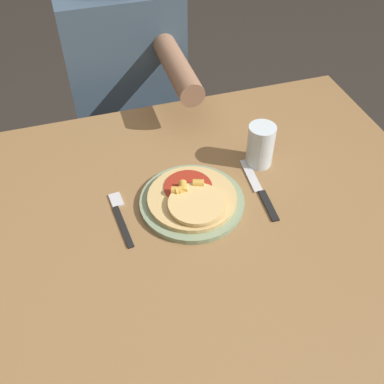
% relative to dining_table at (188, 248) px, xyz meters
% --- Properties ---
extents(ground_plane, '(8.00, 8.00, 0.00)m').
position_rel_dining_table_xyz_m(ground_plane, '(0.00, 0.00, -0.67)').
color(ground_plane, '#2D2823').
extents(dining_table, '(1.26, 0.95, 0.77)m').
position_rel_dining_table_xyz_m(dining_table, '(0.00, 0.00, 0.00)').
color(dining_table, olive).
rests_on(dining_table, ground_plane).
extents(plate, '(0.25, 0.25, 0.01)m').
position_rel_dining_table_xyz_m(plate, '(0.02, 0.05, 0.11)').
color(plate, gray).
rests_on(plate, dining_table).
extents(pizza, '(0.21, 0.21, 0.04)m').
position_rel_dining_table_xyz_m(pizza, '(0.02, 0.04, 0.13)').
color(pizza, tan).
rests_on(pizza, plate).
extents(fork, '(0.03, 0.18, 0.00)m').
position_rel_dining_table_xyz_m(fork, '(-0.15, 0.06, 0.11)').
color(fork, black).
rests_on(fork, dining_table).
extents(knife, '(0.03, 0.22, 0.00)m').
position_rel_dining_table_xyz_m(knife, '(0.20, 0.04, 0.11)').
color(knife, black).
rests_on(knife, dining_table).
extents(drinking_glass, '(0.07, 0.07, 0.12)m').
position_rel_dining_table_xyz_m(drinking_glass, '(0.24, 0.14, 0.16)').
color(drinking_glass, silver).
rests_on(drinking_glass, dining_table).
extents(person_diner, '(0.38, 0.52, 1.23)m').
position_rel_dining_table_xyz_m(person_diner, '(-0.01, 0.71, 0.06)').
color(person_diner, '#2D2D38').
rests_on(person_diner, ground_plane).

